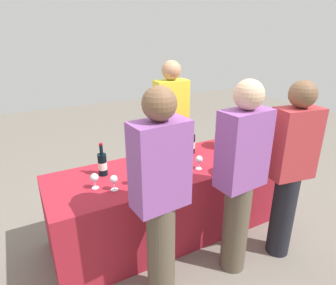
{
  "coord_description": "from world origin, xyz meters",
  "views": [
    {
      "loc": [
        -1.19,
        -2.2,
        1.96
      ],
      "look_at": [
        0.0,
        0.0,
        0.99
      ],
      "focal_mm": 30.8,
      "sensor_mm": 36.0,
      "label": 1
    }
  ],
  "objects_px": {
    "wine_glass_0": "(94,178)",
    "wine_glass_2": "(134,174)",
    "wine_glass_4": "(174,168)",
    "guest_0": "(160,195)",
    "wine_glass_5": "(199,160)",
    "ice_bucket": "(225,139)",
    "server_pouring": "(171,125)",
    "wine_bottle_2": "(179,144)",
    "guest_2": "(290,167)",
    "wine_glass_1": "(114,180)",
    "wine_glass_3": "(151,169)",
    "guest_1": "(241,176)",
    "wine_bottle_1": "(158,149)",
    "wine_bottle_3": "(192,143)",
    "wine_bottle_0": "(102,164)"
  },
  "relations": [
    {
      "from": "wine_glass_3",
      "to": "guest_0",
      "type": "bearing_deg",
      "value": -107.67
    },
    {
      "from": "wine_bottle_1",
      "to": "guest_2",
      "type": "relative_size",
      "value": 0.2
    },
    {
      "from": "guest_0",
      "to": "guest_2",
      "type": "height_order",
      "value": "guest_0"
    },
    {
      "from": "wine_glass_1",
      "to": "server_pouring",
      "type": "bearing_deg",
      "value": 40.54
    },
    {
      "from": "wine_glass_5",
      "to": "guest_2",
      "type": "height_order",
      "value": "guest_2"
    },
    {
      "from": "wine_glass_2",
      "to": "guest_0",
      "type": "relative_size",
      "value": 0.08
    },
    {
      "from": "wine_glass_0",
      "to": "wine_glass_2",
      "type": "bearing_deg",
      "value": -18.02
    },
    {
      "from": "wine_glass_4",
      "to": "wine_glass_5",
      "type": "relative_size",
      "value": 0.95
    },
    {
      "from": "wine_bottle_1",
      "to": "wine_glass_1",
      "type": "distance_m",
      "value": 0.69
    },
    {
      "from": "guest_0",
      "to": "guest_1",
      "type": "bearing_deg",
      "value": -8.08
    },
    {
      "from": "wine_glass_2",
      "to": "server_pouring",
      "type": "bearing_deg",
      "value": 45.89
    },
    {
      "from": "wine_bottle_3",
      "to": "wine_glass_4",
      "type": "xyz_separation_m",
      "value": [
        -0.44,
        -0.39,
        -0.02
      ]
    },
    {
      "from": "wine_glass_0",
      "to": "guest_2",
      "type": "bearing_deg",
      "value": -24.82
    },
    {
      "from": "wine_bottle_2",
      "to": "guest_2",
      "type": "bearing_deg",
      "value": -60.81
    },
    {
      "from": "wine_bottle_1",
      "to": "ice_bucket",
      "type": "bearing_deg",
      "value": -4.41
    },
    {
      "from": "server_pouring",
      "to": "wine_bottle_2",
      "type": "bearing_deg",
      "value": 74.21
    },
    {
      "from": "wine_bottle_1",
      "to": "server_pouring",
      "type": "height_order",
      "value": "server_pouring"
    },
    {
      "from": "wine_glass_2",
      "to": "ice_bucket",
      "type": "xyz_separation_m",
      "value": [
        1.22,
        0.31,
        -0.0
      ]
    },
    {
      "from": "wine_glass_3",
      "to": "wine_glass_5",
      "type": "xyz_separation_m",
      "value": [
        0.49,
        -0.02,
        -0.01
      ]
    },
    {
      "from": "wine_bottle_1",
      "to": "wine_glass_2",
      "type": "relative_size",
      "value": 2.31
    },
    {
      "from": "wine_glass_5",
      "to": "server_pouring",
      "type": "bearing_deg",
      "value": 78.18
    },
    {
      "from": "wine_bottle_1",
      "to": "wine_bottle_2",
      "type": "distance_m",
      "value": 0.25
    },
    {
      "from": "wine_glass_5",
      "to": "wine_glass_4",
      "type": "bearing_deg",
      "value": -173.16
    },
    {
      "from": "wine_glass_4",
      "to": "guest_0",
      "type": "height_order",
      "value": "guest_0"
    },
    {
      "from": "wine_bottle_3",
      "to": "wine_glass_5",
      "type": "distance_m",
      "value": 0.39
    },
    {
      "from": "wine_glass_1",
      "to": "guest_1",
      "type": "relative_size",
      "value": 0.08
    },
    {
      "from": "wine_glass_4",
      "to": "guest_0",
      "type": "relative_size",
      "value": 0.08
    },
    {
      "from": "wine_glass_3",
      "to": "wine_glass_4",
      "type": "height_order",
      "value": "wine_glass_3"
    },
    {
      "from": "wine_glass_5",
      "to": "server_pouring",
      "type": "xyz_separation_m",
      "value": [
        0.18,
        0.87,
        0.07
      ]
    },
    {
      "from": "guest_0",
      "to": "wine_glass_5",
      "type": "bearing_deg",
      "value": 31.75
    },
    {
      "from": "wine_glass_1",
      "to": "wine_glass_2",
      "type": "height_order",
      "value": "wine_glass_2"
    },
    {
      "from": "wine_bottle_2",
      "to": "ice_bucket",
      "type": "distance_m",
      "value": 0.57
    },
    {
      "from": "wine_glass_4",
      "to": "guest_1",
      "type": "distance_m",
      "value": 0.59
    },
    {
      "from": "wine_glass_5",
      "to": "wine_glass_3",
      "type": "bearing_deg",
      "value": 178.16
    },
    {
      "from": "wine_bottle_3",
      "to": "guest_0",
      "type": "height_order",
      "value": "guest_0"
    },
    {
      "from": "wine_bottle_0",
      "to": "wine_glass_4",
      "type": "xyz_separation_m",
      "value": [
        0.54,
        -0.35,
        -0.02
      ]
    },
    {
      "from": "wine_bottle_2",
      "to": "wine_glass_5",
      "type": "relative_size",
      "value": 2.35
    },
    {
      "from": "server_pouring",
      "to": "guest_2",
      "type": "bearing_deg",
      "value": 108.26
    },
    {
      "from": "wine_bottle_2",
      "to": "guest_0",
      "type": "bearing_deg",
      "value": -127.19
    },
    {
      "from": "wine_glass_1",
      "to": "wine_glass_3",
      "type": "bearing_deg",
      "value": 1.49
    },
    {
      "from": "ice_bucket",
      "to": "server_pouring",
      "type": "height_order",
      "value": "server_pouring"
    },
    {
      "from": "wine_bottle_0",
      "to": "server_pouring",
      "type": "relative_size",
      "value": 0.18
    },
    {
      "from": "guest_0",
      "to": "guest_1",
      "type": "height_order",
      "value": "guest_0"
    },
    {
      "from": "wine_glass_1",
      "to": "ice_bucket",
      "type": "relative_size",
      "value": 0.55
    },
    {
      "from": "wine_bottle_2",
      "to": "wine_bottle_3",
      "type": "height_order",
      "value": "same"
    },
    {
      "from": "ice_bucket",
      "to": "wine_glass_3",
      "type": "bearing_deg",
      "value": -164.1
    },
    {
      "from": "wine_bottle_3",
      "to": "guest_1",
      "type": "distance_m",
      "value": 0.89
    },
    {
      "from": "wine_glass_5",
      "to": "ice_bucket",
      "type": "height_order",
      "value": "ice_bucket"
    },
    {
      "from": "wine_bottle_1",
      "to": "server_pouring",
      "type": "distance_m",
      "value": 0.65
    },
    {
      "from": "wine_glass_5",
      "to": "ice_bucket",
      "type": "bearing_deg",
      "value": 29.27
    }
  ]
}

